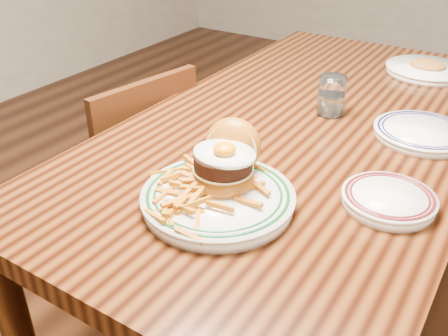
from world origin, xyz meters
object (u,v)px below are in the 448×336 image
Objects in this scene: main_plate at (221,184)px; side_plate at (389,199)px; table at (310,150)px; chair_left at (132,182)px.

side_plate is (0.29, 0.16, -0.02)m from main_plate.
main_plate is at bearing -89.86° from table.
table is 0.47m from main_plate.
chair_left is 0.93m from side_plate.
main_plate is at bearing -168.55° from side_plate.
main_plate is 0.33m from side_plate.
chair_left is 2.53× the size of main_plate.
main_plate is at bearing -19.98° from chair_left.
main_plate is (0.56, -0.33, 0.35)m from chair_left.
table is 8.71× the size of side_plate.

